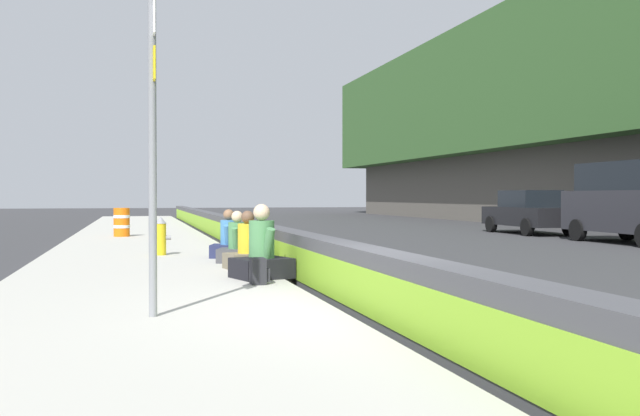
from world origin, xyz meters
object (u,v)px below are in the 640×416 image
Objects in this scene: fire_hydrant at (161,235)px; route_sign_post at (153,131)px; seated_person_far at (229,242)px; seated_person_foreground at (262,255)px; parked_car_third at (637,200)px; construction_barrel at (122,222)px; seated_person_middle at (248,251)px; seated_person_rear at (237,246)px; backpack at (259,271)px; parked_car_fourth at (529,212)px.

route_sign_post is at bearing 177.43° from fire_hydrant.
seated_person_foreground is at bearing -179.61° from seated_person_far.
seated_person_far is 0.21× the size of parked_car_third.
seated_person_middle is at bearing -167.68° from construction_barrel.
seated_person_foreground is 2.77m from seated_person_rear.
seated_person_far is 13.43m from parked_car_third.
backpack is 13.65m from construction_barrel.
seated_person_rear is 1.16m from seated_person_far.
backpack is (-2.25, 0.19, -0.14)m from seated_person_middle.
construction_barrel is at bearing 90.69° from parked_car_fourth.
route_sign_post is at bearing 124.55° from parked_car_third.
seated_person_rear reaches higher than backpack.
seated_person_foreground reaches higher than seated_person_far.
backpack is (-4.70, 0.16, -0.14)m from seated_person_far.
parked_car_fourth reaches higher than seated_person_middle.
route_sign_post is 0.70× the size of parked_car_third.
fire_hydrant is 5.84m from backpack.
route_sign_post reaches higher than backpack.
seated_person_far is 4.71m from backpack.
seated_person_foreground is 3.92m from seated_person_far.
seated_person_foreground is 1.28× the size of construction_barrel.
fire_hydrant is 0.82× the size of seated_person_middle.
route_sign_post is at bearing 166.08° from seated_person_far.
fire_hydrant is 0.83× the size of seated_person_far.
route_sign_post reaches higher than fire_hydrant.
backpack is at bearing -32.98° from route_sign_post.
seated_person_rear is 2.62× the size of backpack.
seated_person_foreground is 14.78m from parked_car_third.
parked_car_third reaches higher than backpack.
parked_car_third reaches higher than seated_person_rear.
backpack is at bearing 120.26° from parked_car_third.
seated_person_foreground is 12.91m from construction_barrel.
seated_person_far is 1.11× the size of construction_barrel.
seated_person_foreground is 1.16× the size of seated_person_rear.
fire_hydrant is 16.44m from parked_car_fourth.
seated_person_middle is at bearing 131.37° from parked_car_fourth.
seated_person_rear is 0.99× the size of seated_person_far.
fire_hydrant is at bearing 16.38° from seated_person_foreground.
route_sign_post is 3.44× the size of seated_person_rear.
seated_person_rear is (6.06, -1.81, -1.74)m from route_sign_post.
construction_barrel is 0.18× the size of parked_car_third.
parked_car_fourth is at bearing -52.05° from seated_person_rear.
backpack is 0.42× the size of construction_barrel.
parked_car_fourth is at bearing -89.31° from construction_barrel.
route_sign_post is at bearing 137.59° from parked_car_fourth.
seated_person_middle is 2.70× the size of backpack.
backpack is 0.09× the size of parked_car_fourth.
seated_person_rear is at bearing 0.44° from seated_person_middle.
construction_barrel is at bearing 10.91° from seated_person_foreground.
route_sign_post is 18.04m from parked_car_third.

